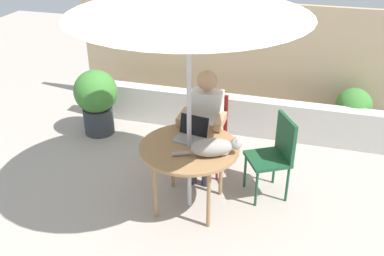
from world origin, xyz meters
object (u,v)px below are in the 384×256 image
object	(u,v)px
patio_table	(189,152)
chair_occupied	(208,126)
potted_plant_near_fence	(352,111)
potted_plant_by_chair	(96,98)
chair_empty	(276,151)
person_seated	(205,119)
cat	(214,147)
laptop	(192,132)

from	to	relation	value
patio_table	chair_occupied	distance (m)	0.79
potted_plant_near_fence	potted_plant_by_chair	xyz separation A→B (m)	(-3.25, -0.81, 0.13)
chair_empty	person_seated	distance (m)	0.84
chair_empty	potted_plant_by_chair	world-z (taller)	chair_empty
chair_occupied	patio_table	bearing A→B (deg)	-90.00
patio_table	cat	size ratio (longest dim) A/B	1.57
cat	laptop	bearing A→B (deg)	138.07
potted_plant_near_fence	patio_table	bearing A→B (deg)	-129.41
laptop	potted_plant_by_chair	size ratio (longest dim) A/B	0.38
chair_occupied	chair_empty	size ratio (longest dim) A/B	1.00
cat	potted_plant_near_fence	xyz separation A→B (m)	(1.37, 2.08, -0.42)
laptop	chair_empty	bearing A→B (deg)	18.65
laptop	person_seated	bearing A→B (deg)	87.41
laptop	cat	size ratio (longest dim) A/B	0.54
patio_table	chair_occupied	xyz separation A→B (m)	(0.00, 0.78, -0.12)
patio_table	cat	bearing A→B (deg)	-18.08
cat	potted_plant_near_fence	bearing A→B (deg)	56.71
chair_occupied	laptop	xyz separation A→B (m)	(-0.02, -0.61, 0.24)
chair_empty	potted_plant_near_fence	size ratio (longest dim) A/B	1.31
cat	potted_plant_near_fence	size ratio (longest dim) A/B	0.91
patio_table	potted_plant_near_fence	world-z (taller)	patio_table
potted_plant_near_fence	person_seated	bearing A→B (deg)	-140.06
chair_empty	laptop	size ratio (longest dim) A/B	2.68
chair_occupied	potted_plant_by_chair	size ratio (longest dim) A/B	1.01
chair_occupied	laptop	size ratio (longest dim) A/B	2.68
potted_plant_near_fence	laptop	bearing A→B (deg)	-132.33
person_seated	laptop	size ratio (longest dim) A/B	3.70
patio_table	potted_plant_by_chair	distance (m)	2.01
laptop	cat	bearing A→B (deg)	-41.93
potted_plant_by_chair	potted_plant_near_fence	bearing A→B (deg)	13.93
chair_occupied	chair_empty	bearing A→B (deg)	-22.34
chair_occupied	chair_empty	distance (m)	0.87
chair_occupied	potted_plant_by_chair	bearing A→B (deg)	165.87
patio_table	laptop	size ratio (longest dim) A/B	2.92
patio_table	chair_occupied	world-z (taller)	chair_occupied
chair_occupied	cat	xyz separation A→B (m)	(0.27, -0.87, 0.26)
patio_table	person_seated	world-z (taller)	person_seated
chair_empty	laptop	world-z (taller)	laptop
chair_occupied	person_seated	bearing A→B (deg)	-90.00
cat	potted_plant_by_chair	bearing A→B (deg)	145.95
person_seated	potted_plant_near_fence	xyz separation A→B (m)	(1.64, 1.37, -0.33)
chair_occupied	person_seated	distance (m)	0.23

